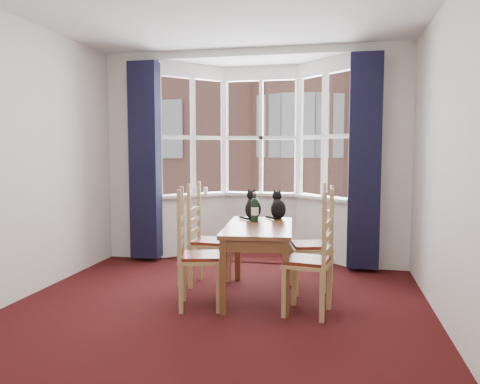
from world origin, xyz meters
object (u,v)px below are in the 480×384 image
(cat_right, at_px, (278,208))
(wine_bottle, at_px, (255,209))
(chair_left_near, at_px, (190,258))
(candle_tall, at_px, (198,190))
(dining_table, at_px, (259,236))
(cat_left, at_px, (253,207))
(chair_right_far, at_px, (319,247))
(chair_right_near, at_px, (318,264))
(candle_short, at_px, (206,191))
(chair_left_far, at_px, (202,243))

(cat_right, distance_m, wine_bottle, 0.38)
(chair_left_near, relative_size, candle_tall, 8.10)
(dining_table, distance_m, wine_bottle, 0.34)
(cat_left, height_order, wine_bottle, cat_left)
(chair_left_near, bearing_deg, wine_bottle, 53.40)
(chair_right_far, bearing_deg, wine_bottle, -171.23)
(chair_left_near, xyz_separation_m, candle_tall, (-0.59, 2.23, 0.45))
(dining_table, relative_size, chair_right_far, 1.41)
(chair_right_near, bearing_deg, candle_tall, 129.01)
(candle_short, bearing_deg, chair_left_near, -77.84)
(chair_left_far, relative_size, chair_right_far, 1.00)
(chair_left_far, height_order, candle_short, candle_short)
(dining_table, bearing_deg, candle_short, 120.64)
(candle_tall, xyz_separation_m, candle_short, (0.11, 0.03, -0.01))
(chair_left_near, relative_size, chair_left_far, 1.00)
(chair_left_near, bearing_deg, cat_right, 54.11)
(cat_right, bearing_deg, candle_tall, 136.36)
(cat_left, xyz_separation_m, wine_bottle, (0.06, -0.22, 0.01))
(dining_table, xyz_separation_m, candle_tall, (-1.18, 1.77, 0.30))
(cat_right, xyz_separation_m, candle_short, (-1.20, 1.28, 0.06))
(wine_bottle, bearing_deg, dining_table, -70.04)
(chair_left_far, xyz_separation_m, chair_right_near, (1.29, -0.71, 0.00))
(chair_left_far, xyz_separation_m, chair_right_far, (1.28, 0.04, 0.00))
(chair_right_near, height_order, cat_right, cat_right)
(candle_tall, bearing_deg, dining_table, -56.49)
(chair_right_far, bearing_deg, cat_left, 171.04)
(cat_right, height_order, candle_tall, cat_right)
(chair_left_near, xyz_separation_m, chair_right_near, (1.19, 0.03, 0.00))
(chair_left_far, distance_m, chair_right_far, 1.28)
(chair_left_far, bearing_deg, cat_left, 15.56)
(chair_right_far, xyz_separation_m, candle_short, (-1.66, 1.48, 0.45))
(chair_right_far, distance_m, cat_left, 0.84)
(chair_left_far, height_order, cat_right, cat_right)
(chair_right_far, xyz_separation_m, cat_left, (-0.73, 0.12, 0.39))
(chair_left_near, xyz_separation_m, cat_left, (0.44, 0.90, 0.39))
(cat_left, distance_m, candle_tall, 1.69)
(chair_left_near, bearing_deg, cat_left, 63.66)
(chair_left_near, height_order, chair_left_far, same)
(chair_right_far, relative_size, cat_right, 2.82)
(chair_left_far, relative_size, chair_right_near, 1.00)
(candle_tall, bearing_deg, wine_bottle, -54.86)
(candle_short, bearing_deg, cat_right, -46.75)
(dining_table, distance_m, candle_short, 2.12)
(dining_table, xyz_separation_m, candle_short, (-1.07, 1.80, 0.29))
(chair_right_far, bearing_deg, candle_short, 138.29)
(chair_right_near, relative_size, chair_right_far, 1.00)
(chair_right_far, bearing_deg, candle_tall, 140.62)
(dining_table, height_order, cat_right, cat_right)
(chair_left_far, relative_size, candle_tall, 8.10)
(chair_left_near, height_order, candle_short, candle_short)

